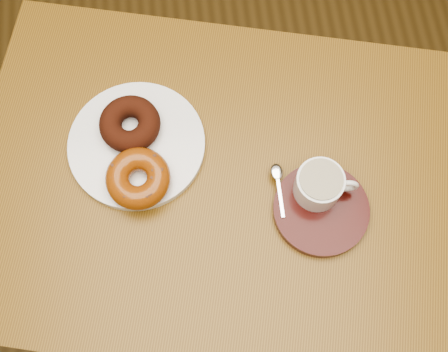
{
  "coord_description": "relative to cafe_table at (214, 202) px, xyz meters",
  "views": [
    {
      "loc": [
        0.01,
        -0.51,
        1.77
      ],
      "look_at": [
        0.05,
        -0.18,
        0.84
      ],
      "focal_mm": 45.0,
      "sensor_mm": 36.0,
      "label": 1
    }
  ],
  "objects": [
    {
      "name": "cafe_table",
      "position": [
        0.0,
        0.0,
        0.0
      ],
      "size": [
        1.01,
        0.85,
        0.82
      ],
      "rotation": [
        0.0,
        0.0,
        -0.25
      ],
      "color": "brown",
      "rests_on": "ground"
    },
    {
      "name": "ground",
      "position": [
        -0.03,
        0.18,
        -0.69
      ],
      "size": [
        6.0,
        6.0,
        0.0
      ],
      "primitive_type": "plane",
      "color": "#533C1A",
      "rests_on": "ground"
    },
    {
      "name": "saucer",
      "position": [
        0.18,
        -0.08,
        0.14
      ],
      "size": [
        0.23,
        0.23,
        0.02
      ],
      "primitive_type": "cylinder",
      "rotation": [
        0.0,
        0.0,
        -0.56
      ],
      "color": "black",
      "rests_on": "cafe_table"
    },
    {
      "name": "donut_plate",
      "position": [
        -0.13,
        0.08,
        0.14
      ],
      "size": [
        0.35,
        0.35,
        0.02
      ],
      "primitive_type": "cylinder",
      "rotation": [
        0.0,
        0.0,
        -0.64
      ],
      "color": "white",
      "rests_on": "cafe_table"
    },
    {
      "name": "donut_cinnamon",
      "position": [
        -0.14,
        0.11,
        0.17
      ],
      "size": [
        0.13,
        0.13,
        0.04
      ],
      "primitive_type": "torus",
      "rotation": [
        0.0,
        0.0,
        -0.26
      ],
      "color": "#37150B",
      "rests_on": "donut_plate"
    },
    {
      "name": "teaspoon",
      "position": [
        0.11,
        -0.01,
        0.15
      ],
      "size": [
        0.02,
        0.1,
        0.01
      ],
      "rotation": [
        0.0,
        0.0,
        -0.01
      ],
      "color": "silver",
      "rests_on": "saucer"
    },
    {
      "name": "coffee_cup",
      "position": [
        0.18,
        -0.04,
        0.18
      ],
      "size": [
        0.11,
        0.08,
        0.06
      ],
      "rotation": [
        0.0,
        0.0,
        -0.16
      ],
      "color": "white",
      "rests_on": "saucer"
    },
    {
      "name": "donut_caramel",
      "position": [
        -0.13,
        0.01,
        0.17
      ],
      "size": [
        0.16,
        0.16,
        0.04
      ],
      "rotation": [
        0.0,
        0.0,
        -0.57
      ],
      "color": "#85400E",
      "rests_on": "donut_plate"
    }
  ]
}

